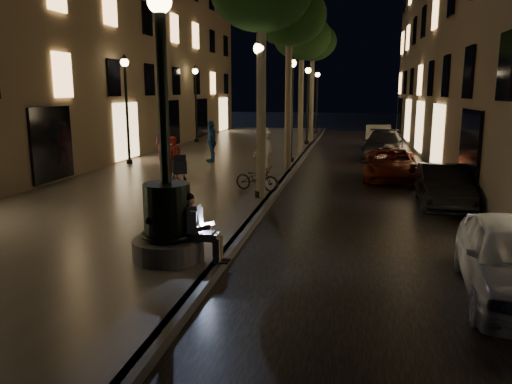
% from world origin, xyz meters
% --- Properties ---
extents(ground, '(120.00, 120.00, 0.00)m').
position_xyz_m(ground, '(0.00, 15.00, 0.00)').
color(ground, black).
rests_on(ground, ground).
extents(cobble_lane, '(6.00, 45.00, 0.02)m').
position_xyz_m(cobble_lane, '(3.00, 15.00, 0.01)').
color(cobble_lane, black).
rests_on(cobble_lane, ground).
extents(promenade, '(8.00, 45.00, 0.20)m').
position_xyz_m(promenade, '(-4.00, 15.00, 0.10)').
color(promenade, '#69655C').
rests_on(promenade, ground).
extents(curb_strip, '(0.25, 45.00, 0.20)m').
position_xyz_m(curb_strip, '(0.00, 15.00, 0.10)').
color(curb_strip, '#59595B').
rests_on(curb_strip, ground).
extents(building_left, '(8.00, 36.00, 15.00)m').
position_xyz_m(building_left, '(-12.00, 18.00, 7.50)').
color(building_left, '#867153').
rests_on(building_left, ground).
extents(fountain_lamppost, '(1.40, 1.40, 5.21)m').
position_xyz_m(fountain_lamppost, '(-1.00, 2.00, 1.21)').
color(fountain_lamppost, '#59595B').
rests_on(fountain_lamppost, promenade).
extents(seated_man_laptop, '(0.96, 0.33, 1.33)m').
position_xyz_m(seated_man_laptop, '(-0.39, 2.00, 0.91)').
color(seated_man_laptop, gray).
rests_on(seated_man_laptop, promenade).
extents(tree_second, '(3.00, 3.00, 7.40)m').
position_xyz_m(tree_second, '(-0.20, 14.00, 6.33)').
color(tree_second, '#6B604C').
rests_on(tree_second, promenade).
extents(tree_third, '(3.00, 3.00, 7.20)m').
position_xyz_m(tree_third, '(-0.30, 20.00, 6.14)').
color(tree_third, '#6B604C').
rests_on(tree_third, promenade).
extents(tree_far, '(3.00, 3.00, 7.50)m').
position_xyz_m(tree_far, '(-0.22, 26.00, 6.43)').
color(tree_far, '#6B604C').
rests_on(tree_far, promenade).
extents(lamp_curb_a, '(0.36, 0.36, 4.81)m').
position_xyz_m(lamp_curb_a, '(-0.30, 8.00, 3.24)').
color(lamp_curb_a, black).
rests_on(lamp_curb_a, promenade).
extents(lamp_curb_b, '(0.36, 0.36, 4.81)m').
position_xyz_m(lamp_curb_b, '(-0.30, 16.00, 3.24)').
color(lamp_curb_b, black).
rests_on(lamp_curb_b, promenade).
extents(lamp_curb_c, '(0.36, 0.36, 4.81)m').
position_xyz_m(lamp_curb_c, '(-0.30, 24.00, 3.24)').
color(lamp_curb_c, black).
rests_on(lamp_curb_c, promenade).
extents(lamp_curb_d, '(0.36, 0.36, 4.81)m').
position_xyz_m(lamp_curb_d, '(-0.30, 32.00, 3.24)').
color(lamp_curb_d, black).
rests_on(lamp_curb_d, promenade).
extents(lamp_left_b, '(0.36, 0.36, 4.81)m').
position_xyz_m(lamp_left_b, '(-7.40, 14.00, 3.24)').
color(lamp_left_b, black).
rests_on(lamp_left_b, promenade).
extents(lamp_left_c, '(0.36, 0.36, 4.81)m').
position_xyz_m(lamp_left_c, '(-7.40, 24.00, 3.24)').
color(lamp_left_c, black).
rests_on(lamp_left_c, promenade).
extents(stroller, '(0.75, 1.10, 1.13)m').
position_xyz_m(stroller, '(-3.61, 10.02, 0.77)').
color(stroller, black).
rests_on(stroller, promenade).
extents(car_second, '(1.41, 3.83, 1.25)m').
position_xyz_m(car_second, '(5.20, 8.59, 0.63)').
color(car_second, black).
rests_on(car_second, ground).
extents(car_third, '(2.23, 4.47, 1.22)m').
position_xyz_m(car_third, '(4.00, 13.16, 0.61)').
color(car_third, maroon).
rests_on(car_third, ground).
extents(car_rear, '(2.45, 5.04, 1.41)m').
position_xyz_m(car_rear, '(4.05, 19.43, 0.71)').
color(car_rear, '#313035').
rests_on(car_rear, ground).
extents(car_fifth, '(1.60, 4.26, 1.39)m').
position_xyz_m(car_fifth, '(4.00, 24.50, 0.69)').
color(car_fifth, '#A5A5A0').
rests_on(car_fifth, ground).
extents(pedestrian_red, '(0.63, 0.70, 1.61)m').
position_xyz_m(pedestrian_red, '(-3.96, 10.48, 1.00)').
color(pedestrian_red, '#A82521').
rests_on(pedestrian_red, promenade).
extents(pedestrian_pink, '(1.10, 0.97, 1.89)m').
position_xyz_m(pedestrian_pink, '(-5.54, 13.52, 1.15)').
color(pedestrian_pink, '#CB6B97').
rests_on(pedestrian_pink, promenade).
extents(pedestrian_white, '(1.13, 1.31, 1.76)m').
position_xyz_m(pedestrian_white, '(-1.20, 13.74, 1.08)').
color(pedestrian_white, white).
rests_on(pedestrian_white, promenade).
extents(pedestrian_blue, '(0.97, 1.20, 1.91)m').
position_xyz_m(pedestrian_blue, '(-3.92, 15.28, 1.15)').
color(pedestrian_blue, navy).
rests_on(pedestrian_blue, promenade).
extents(bicycle, '(1.63, 0.94, 0.81)m').
position_xyz_m(bicycle, '(-0.57, 9.02, 0.61)').
color(bicycle, black).
rests_on(bicycle, promenade).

